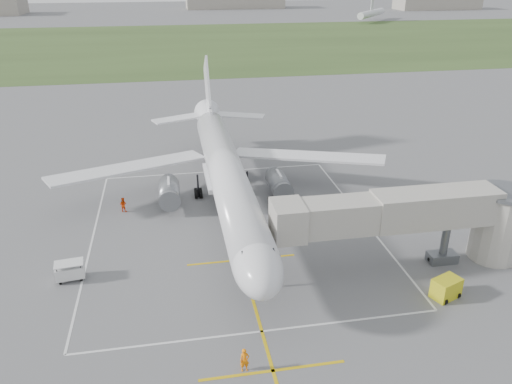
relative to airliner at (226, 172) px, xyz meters
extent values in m
plane|color=#5A5A5D|center=(0.00, -0.75, -4.39)|extent=(700.00, 700.00, 0.00)
cube|color=#32481F|center=(0.00, 129.25, -4.38)|extent=(700.00, 120.00, 0.02)
cube|color=#C9A20B|center=(0.00, -5.75, -4.38)|extent=(0.25, 60.00, 0.01)
cube|color=#C9A20B|center=(0.00, -24.75, -4.38)|extent=(10.00, 0.25, 0.01)
cube|color=#C9A20B|center=(0.00, -10.75, -4.38)|extent=(10.00, 0.25, 0.01)
cube|color=silver|center=(0.00, 11.25, -4.38)|extent=(28.00, 0.20, 0.01)
cube|color=silver|center=(0.00, -20.75, -4.38)|extent=(28.00, 0.20, 0.01)
cube|color=silver|center=(-14.00, -4.75, -4.38)|extent=(0.20, 32.00, 0.01)
cube|color=silver|center=(14.00, -4.75, -4.38)|extent=(0.20, 32.00, 0.01)
cylinder|color=silver|center=(0.00, -0.75, 0.11)|extent=(3.80, 36.00, 3.80)
ellipsoid|color=silver|center=(0.00, -18.75, 0.11)|extent=(3.80, 7.22, 3.80)
cube|color=black|center=(0.00, -19.65, 1.16)|extent=(2.40, 1.60, 0.99)
cone|color=silver|center=(0.00, 19.75, 0.51)|extent=(3.80, 6.00, 3.80)
cube|color=silver|center=(10.50, 5.25, -0.74)|extent=(17.93, 11.24, 1.23)
cube|color=silver|center=(-10.50, 5.25, -0.74)|extent=(17.93, 11.24, 1.23)
cube|color=silver|center=(0.00, 2.25, -1.44)|extent=(4.20, 8.00, 0.50)
cube|color=silver|center=(0.00, 20.45, 4.81)|extent=(0.30, 7.89, 8.65)
cube|color=silver|center=(0.00, 18.25, 1.81)|extent=(0.35, 5.00, 1.20)
cube|color=silver|center=(4.20, 19.45, 0.71)|extent=(7.85, 5.03, 0.20)
cube|color=silver|center=(-4.20, 19.45, 0.71)|extent=(7.85, 5.03, 0.20)
cylinder|color=slate|center=(6.20, 1.75, -2.49)|extent=(2.30, 4.20, 2.30)
cube|color=silver|center=(6.20, 1.45, -1.69)|extent=(0.25, 2.40, 1.20)
cylinder|color=slate|center=(-6.20, 1.75, -2.49)|extent=(2.30, 4.20, 2.30)
cube|color=silver|center=(-6.20, 1.45, -1.69)|extent=(0.25, 2.40, 1.20)
cylinder|color=black|center=(0.00, -15.25, -3.09)|extent=(0.18, 0.18, 2.60)
cylinder|color=black|center=(-0.11, -15.25, -3.99)|extent=(0.28, 0.80, 0.80)
cylinder|color=black|center=(0.11, -15.25, -3.99)|extent=(0.28, 0.80, 0.80)
cylinder|color=black|center=(2.90, 3.75, -2.99)|extent=(0.22, 0.22, 2.80)
cylinder|color=black|center=(2.62, 3.40, -3.91)|extent=(0.32, 0.96, 0.96)
cylinder|color=black|center=(3.18, 3.40, -3.91)|extent=(0.32, 0.96, 0.96)
cylinder|color=black|center=(2.62, 4.10, -3.91)|extent=(0.32, 0.96, 0.96)
cylinder|color=black|center=(3.18, 4.10, -3.91)|extent=(0.32, 0.96, 0.96)
cylinder|color=black|center=(-2.90, 3.75, -2.99)|extent=(0.22, 0.22, 2.80)
cylinder|color=black|center=(-3.18, 3.40, -3.91)|extent=(0.32, 0.96, 0.96)
cylinder|color=black|center=(-2.62, 3.40, -3.91)|extent=(0.32, 0.96, 0.96)
cylinder|color=black|center=(-3.18, 4.10, -3.91)|extent=(0.32, 0.96, 0.96)
cylinder|color=black|center=(-2.62, 4.10, -3.91)|extent=(0.32, 0.96, 0.96)
cube|color=gray|center=(7.74, -14.25, 1.21)|extent=(11.09, 2.90, 2.80)
cube|color=gray|center=(16.46, -14.25, 1.31)|extent=(11.09, 3.10, 3.00)
cube|color=gray|center=(3.40, -14.25, 1.21)|extent=(2.60, 3.40, 3.00)
cylinder|color=#5A5D62|center=(18.00, -14.25, -2.29)|extent=(0.70, 0.70, 4.20)
cube|color=#5A5D62|center=(18.00, -14.25, -3.94)|extent=(2.60, 1.40, 0.90)
cylinder|color=gray|center=(23.00, -14.25, -1.19)|extent=(4.40, 4.40, 6.40)
cylinder|color=#5A5D62|center=(23.00, -14.25, 2.21)|extent=(5.00, 5.00, 0.30)
cylinder|color=black|center=(17.00, -14.25, -4.04)|extent=(0.70, 0.30, 0.70)
cylinder|color=black|center=(19.00, -14.25, -4.04)|extent=(0.70, 0.30, 0.70)
cube|color=gold|center=(15.56, -19.21, -3.54)|extent=(2.65, 2.21, 1.70)
cylinder|color=black|center=(15.05, -20.08, -4.14)|extent=(0.40, 0.55, 0.50)
cylinder|color=black|center=(16.53, -19.49, -4.14)|extent=(0.40, 0.55, 0.50)
cube|color=silver|center=(-14.97, -11.19, -3.58)|extent=(2.54, 1.71, 1.05)
cube|color=silver|center=(-14.97, -11.19, -2.77)|extent=(2.54, 1.71, 0.08)
cylinder|color=black|center=(-15.85, -11.87, -3.39)|extent=(0.08, 0.08, 1.24)
cylinder|color=black|center=(-13.96, -11.64, -3.39)|extent=(0.08, 0.08, 1.24)
cylinder|color=black|center=(-15.99, -10.74, -3.39)|extent=(0.08, 0.08, 1.24)
cylinder|color=black|center=(-14.10, -10.51, -3.39)|extent=(0.08, 0.08, 1.24)
cylinder|color=black|center=(-15.76, -11.81, -4.20)|extent=(0.22, 0.40, 0.38)
cylinder|color=black|center=(-14.06, -11.61, -4.20)|extent=(0.22, 0.40, 0.38)
cylinder|color=black|center=(-15.89, -10.77, -4.20)|extent=(0.22, 0.40, 0.38)
cylinder|color=black|center=(-14.18, -10.57, -4.20)|extent=(0.22, 0.40, 0.38)
imported|color=orange|center=(-1.86, -24.37, -3.52)|extent=(0.65, 0.43, 1.75)
imported|color=#F34107|center=(-11.30, 1.41, -3.57)|extent=(0.97, 0.86, 1.64)
cube|color=gray|center=(160.00, 249.25, -0.39)|extent=(50.00, 18.00, 8.00)
cylinder|color=silver|center=(93.63, 189.64, -0.89)|extent=(23.02, 26.57, 3.20)
cube|color=silver|center=(93.63, 189.64, 3.61)|extent=(2.80, 3.26, 5.50)
camera|label=1|loc=(-5.61, -49.55, 20.38)|focal=35.00mm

